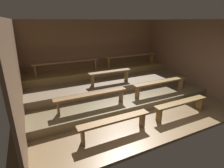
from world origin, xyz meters
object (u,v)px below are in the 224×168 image
at_px(bench_floor_left, 115,122).
at_px(bench_upper_left, 67,63).
at_px(bench_floor_right, 181,104).
at_px(bench_lower_left, 92,96).
at_px(bench_middle_center, 110,74).
at_px(bench_lower_right, 161,83).
at_px(bench_upper_right, 131,56).

relative_size(bench_floor_left, bench_upper_left, 0.74).
distance_m(bench_floor_right, bench_lower_left, 2.66).
bearing_deg(bench_lower_left, bench_middle_center, 44.55).
bearing_deg(bench_lower_left, bench_lower_right, 0.00).
xyz_separation_m(bench_floor_right, bench_lower_left, (-2.38, 1.15, 0.27)).
bearing_deg(bench_floor_left, bench_lower_right, 25.66).
distance_m(bench_lower_left, bench_middle_center, 1.58).
xyz_separation_m(bench_lower_right, bench_upper_right, (0.18, 2.30, 0.53)).
distance_m(bench_floor_right, bench_middle_center, 2.63).
xyz_separation_m(bench_floor_right, bench_lower_right, (0.17, 1.15, 0.27)).
xyz_separation_m(bench_lower_right, bench_middle_center, (-1.44, 1.09, 0.25)).
height_order(bench_middle_center, bench_upper_right, bench_upper_right).
relative_size(bench_lower_left, bench_upper_left, 0.85).
xyz_separation_m(bench_floor_right, bench_middle_center, (-1.27, 2.24, 0.51)).
xyz_separation_m(bench_lower_left, bench_middle_center, (1.11, 1.09, 0.25)).
bearing_deg(bench_lower_right, bench_lower_left, 180.00).
bearing_deg(bench_lower_right, bench_floor_left, -154.34).
bearing_deg(bench_floor_left, bench_upper_right, 53.28).
bearing_deg(bench_upper_right, bench_floor_right, -95.89).
distance_m(bench_floor_left, bench_upper_left, 3.55).
bearing_deg(bench_upper_right, bench_floor_left, -126.72).
relative_size(bench_floor_right, bench_lower_left, 0.86).
distance_m(bench_floor_right, bench_lower_right, 1.19).
height_order(bench_lower_left, bench_lower_right, same).
relative_size(bench_lower_left, bench_lower_right, 1.00).
xyz_separation_m(bench_floor_left, bench_lower_right, (2.38, 1.15, 0.27)).
relative_size(bench_lower_right, bench_middle_center, 1.35).
distance_m(bench_lower_right, bench_middle_center, 1.83).
relative_size(bench_floor_right, bench_middle_center, 1.17).
bearing_deg(bench_upper_left, bench_lower_left, -85.41).
height_order(bench_middle_center, bench_upper_left, bench_upper_left).
distance_m(bench_floor_right, bench_upper_left, 4.37).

